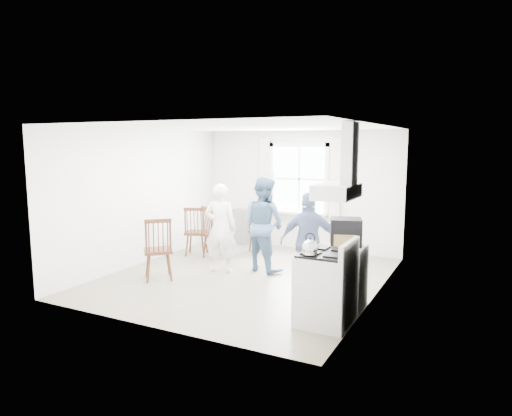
{
  "coord_description": "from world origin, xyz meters",
  "views": [
    {
      "loc": [
        3.69,
        -6.84,
        2.34
      ],
      "look_at": [
        0.1,
        0.2,
        1.2
      ],
      "focal_mm": 32.0,
      "sensor_mm": 36.0,
      "label": 1
    }
  ],
  "objects_px": {
    "windsor_chair_a": "(195,226)",
    "low_cabinet": "(346,276)",
    "person_mid": "(264,224)",
    "windsor_chair_b": "(211,227)",
    "person_right": "(309,241)",
    "gas_stove": "(326,287)",
    "windsor_chair_c": "(158,243)",
    "stereo_stack": "(346,232)",
    "person_left": "(221,228)"
  },
  "relations": [
    {
      "from": "windsor_chair_a",
      "to": "person_right",
      "type": "distance_m",
      "value": 3.02
    },
    {
      "from": "person_mid",
      "to": "person_right",
      "type": "relative_size",
      "value": 1.1
    },
    {
      "from": "gas_stove",
      "to": "windsor_chair_c",
      "type": "distance_m",
      "value": 3.16
    },
    {
      "from": "windsor_chair_c",
      "to": "person_right",
      "type": "height_order",
      "value": "person_right"
    },
    {
      "from": "person_mid",
      "to": "person_right",
      "type": "xyz_separation_m",
      "value": [
        1.12,
        -0.66,
        -0.08
      ]
    },
    {
      "from": "person_left",
      "to": "windsor_chair_c",
      "type": "bearing_deg",
      "value": 41.14
    },
    {
      "from": "windsor_chair_c",
      "to": "person_mid",
      "type": "relative_size",
      "value": 0.63
    },
    {
      "from": "windsor_chair_b",
      "to": "person_right",
      "type": "relative_size",
      "value": 0.69
    },
    {
      "from": "stereo_stack",
      "to": "windsor_chair_b",
      "type": "xyz_separation_m",
      "value": [
        -3.15,
        1.37,
        -0.43
      ]
    },
    {
      "from": "windsor_chair_c",
      "to": "windsor_chair_a",
      "type": "bearing_deg",
      "value": 104.23
    },
    {
      "from": "low_cabinet",
      "to": "windsor_chair_c",
      "type": "bearing_deg",
      "value": -175.77
    },
    {
      "from": "person_mid",
      "to": "windsor_chair_a",
      "type": "bearing_deg",
      "value": 6.58
    },
    {
      "from": "stereo_stack",
      "to": "person_left",
      "type": "xyz_separation_m",
      "value": [
        -2.5,
        0.69,
        -0.28
      ]
    },
    {
      "from": "windsor_chair_a",
      "to": "person_left",
      "type": "relative_size",
      "value": 0.64
    },
    {
      "from": "low_cabinet",
      "to": "stereo_stack",
      "type": "bearing_deg",
      "value": 142.28
    },
    {
      "from": "gas_stove",
      "to": "person_mid",
      "type": "relative_size",
      "value": 0.65
    },
    {
      "from": "stereo_stack",
      "to": "windsor_chair_a",
      "type": "xyz_separation_m",
      "value": [
        -3.58,
        1.45,
        -0.46
      ]
    },
    {
      "from": "person_left",
      "to": "person_mid",
      "type": "relative_size",
      "value": 0.94
    },
    {
      "from": "stereo_stack",
      "to": "gas_stove",
      "type": "bearing_deg",
      "value": -92.5
    },
    {
      "from": "low_cabinet",
      "to": "stereo_stack",
      "type": "relative_size",
      "value": 1.7
    },
    {
      "from": "stereo_stack",
      "to": "person_left",
      "type": "distance_m",
      "value": 2.6
    },
    {
      "from": "stereo_stack",
      "to": "person_mid",
      "type": "relative_size",
      "value": 0.31
    },
    {
      "from": "low_cabinet",
      "to": "windsor_chair_b",
      "type": "bearing_deg",
      "value": 156.26
    },
    {
      "from": "low_cabinet",
      "to": "person_right",
      "type": "bearing_deg",
      "value": 146.44
    },
    {
      "from": "windsor_chair_a",
      "to": "stereo_stack",
      "type": "bearing_deg",
      "value": -22.07
    },
    {
      "from": "low_cabinet",
      "to": "windsor_chair_c",
      "type": "xyz_separation_m",
      "value": [
        -3.19,
        -0.24,
        0.22
      ]
    },
    {
      "from": "person_left",
      "to": "gas_stove",
      "type": "bearing_deg",
      "value": 135.57
    },
    {
      "from": "person_mid",
      "to": "person_left",
      "type": "bearing_deg",
      "value": 51.7
    },
    {
      "from": "stereo_stack",
      "to": "windsor_chair_b",
      "type": "distance_m",
      "value": 3.46
    },
    {
      "from": "windsor_chair_b",
      "to": "windsor_chair_a",
      "type": "bearing_deg",
      "value": 169.59
    },
    {
      "from": "windsor_chair_c",
      "to": "person_mid",
      "type": "bearing_deg",
      "value": 47.24
    },
    {
      "from": "gas_stove",
      "to": "windsor_chair_a",
      "type": "bearing_deg",
      "value": 148.43
    },
    {
      "from": "stereo_stack",
      "to": "windsor_chair_b",
      "type": "relative_size",
      "value": 0.49
    },
    {
      "from": "windsor_chair_a",
      "to": "gas_stove",
      "type": "bearing_deg",
      "value": -31.57
    },
    {
      "from": "windsor_chair_c",
      "to": "person_right",
      "type": "relative_size",
      "value": 0.7
    },
    {
      "from": "stereo_stack",
      "to": "person_mid",
      "type": "xyz_separation_m",
      "value": [
        -1.85,
        1.14,
        -0.23
      ]
    },
    {
      "from": "person_mid",
      "to": "person_right",
      "type": "distance_m",
      "value": 1.31
    },
    {
      "from": "windsor_chair_a",
      "to": "windsor_chair_b",
      "type": "xyz_separation_m",
      "value": [
        0.43,
        -0.08,
        0.03
      ]
    },
    {
      "from": "windsor_chair_a",
      "to": "person_mid",
      "type": "bearing_deg",
      "value": -10.3
    },
    {
      "from": "windsor_chair_c",
      "to": "stereo_stack",
      "type": "bearing_deg",
      "value": 4.81
    },
    {
      "from": "windsor_chair_a",
      "to": "low_cabinet",
      "type": "bearing_deg",
      "value": -22.26
    },
    {
      "from": "windsor_chair_b",
      "to": "person_left",
      "type": "height_order",
      "value": "person_left"
    },
    {
      "from": "gas_stove",
      "to": "stereo_stack",
      "type": "height_order",
      "value": "stereo_stack"
    },
    {
      "from": "low_cabinet",
      "to": "person_mid",
      "type": "bearing_deg",
      "value": 148.29
    },
    {
      "from": "windsor_chair_a",
      "to": "windsor_chair_c",
      "type": "height_order",
      "value": "windsor_chair_c"
    },
    {
      "from": "windsor_chair_c",
      "to": "person_left",
      "type": "xyz_separation_m",
      "value": [
        0.65,
        0.95,
        0.14
      ]
    },
    {
      "from": "windsor_chair_a",
      "to": "person_right",
      "type": "bearing_deg",
      "value": -18.84
    },
    {
      "from": "windsor_chair_c",
      "to": "person_left",
      "type": "relative_size",
      "value": 0.67
    },
    {
      "from": "windsor_chair_a",
      "to": "person_right",
      "type": "xyz_separation_m",
      "value": [
        2.86,
        -0.97,
        0.15
      ]
    },
    {
      "from": "stereo_stack",
      "to": "person_left",
      "type": "bearing_deg",
      "value": 164.59
    }
  ]
}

